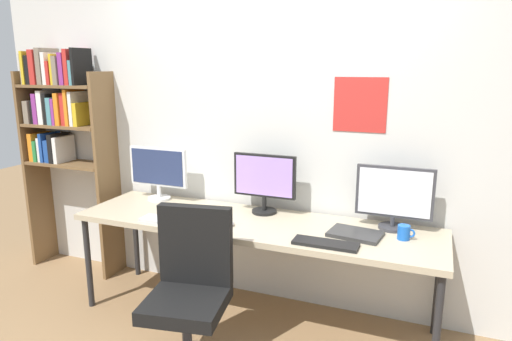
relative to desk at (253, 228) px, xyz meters
name	(u,v)px	position (x,y,z in m)	size (l,w,h in m)	color
wall_back	(275,133)	(0.00, 0.42, 0.61)	(4.93, 0.11, 2.60)	silver
desk	(253,228)	(0.00, 0.00, 0.00)	(2.53, 0.68, 0.74)	tan
bookshelf	(61,123)	(-1.87, 0.23, 0.61)	(0.83, 0.28, 1.93)	brown
office_chair	(190,309)	(-0.13, -0.66, -0.29)	(0.52, 0.52, 0.99)	#2D2D33
monitor_left	(158,171)	(-0.90, 0.21, 0.28)	(0.50, 0.18, 0.42)	silver
monitor_center	(264,180)	(0.00, 0.21, 0.29)	(0.46, 0.18, 0.43)	black
monitor_right	(394,196)	(0.90, 0.21, 0.27)	(0.49, 0.18, 0.42)	#38383D
keyboard_left	(165,220)	(-0.56, -0.23, 0.06)	(0.35, 0.13, 0.02)	silver
keyboard_right	(325,244)	(0.56, -0.23, 0.06)	(0.39, 0.13, 0.02)	black
computer_mouse	(229,224)	(-0.11, -0.15, 0.06)	(0.06, 0.10, 0.03)	silver
laptop_closed	(355,234)	(0.70, -0.01, 0.06)	(0.32, 0.22, 0.02)	#2D2D2D
coffee_mug	(404,232)	(0.99, 0.04, 0.09)	(0.11, 0.08, 0.09)	blue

